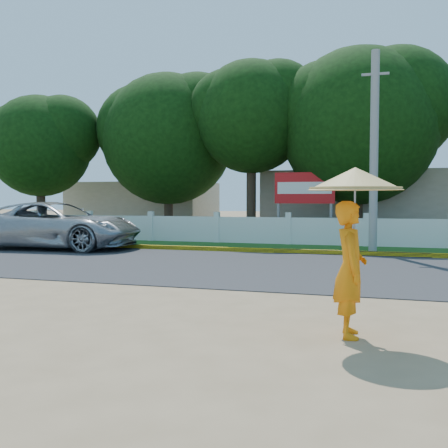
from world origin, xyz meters
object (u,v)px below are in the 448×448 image
(vehicle, at_px, (56,225))
(monk_with_parasol, at_px, (352,227))
(billboard, at_px, (304,192))
(utility_pole, at_px, (374,152))

(vehicle, bearing_deg, monk_with_parasol, -133.32)
(vehicle, distance_m, billboard, 9.97)
(utility_pole, distance_m, monk_with_parasol, 11.03)
(vehicle, xyz_separation_m, billboard, (8.51, 5.04, 1.27))
(billboard, bearing_deg, vehicle, -149.38)
(utility_pole, relative_size, vehicle, 1.09)
(vehicle, height_order, billboard, billboard)
(vehicle, xyz_separation_m, monk_with_parasol, (10.92, -9.02, 0.62))
(utility_pole, height_order, vehicle, utility_pole)
(monk_with_parasol, bearing_deg, vehicle, 140.45)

